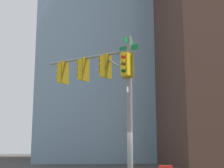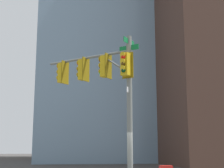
# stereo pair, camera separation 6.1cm
# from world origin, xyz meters

# --- Properties ---
(signal_pole_assembly) EXTENTS (3.56, 3.98, 6.81)m
(signal_pole_assembly) POSITION_xyz_m (0.81, 1.22, 4.87)
(signal_pole_assembly) COLOR slate
(signal_pole_assembly) RESTS_ON ground_plane
(building_brick_nearside) EXTENTS (27.83, 15.69, 43.81)m
(building_brick_nearside) POSITION_xyz_m (29.24, -16.04, 21.91)
(building_brick_nearside) COLOR #4C3328
(building_brick_nearside) RESTS_ON ground_plane
(building_brick_midblock) EXTENTS (18.10, 18.66, 28.12)m
(building_brick_midblock) POSITION_xyz_m (36.32, -15.55, 14.06)
(building_brick_midblock) COLOR #845B47
(building_brick_midblock) RESTS_ON ground_plane
(building_brick_farside) EXTENTS (22.21, 18.13, 42.51)m
(building_brick_farside) POSITION_xyz_m (51.50, -1.76, 21.25)
(building_brick_farside) COLOR brown
(building_brick_farside) RESTS_ON ground_plane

